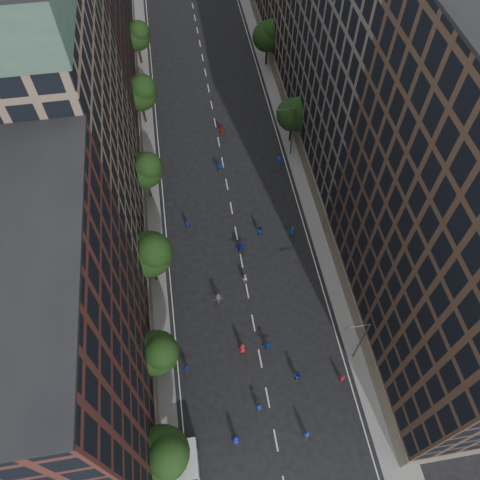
% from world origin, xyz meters
% --- Properties ---
extents(ground, '(240.00, 240.00, 0.00)m').
position_xyz_m(ground, '(0.00, 40.00, 0.00)').
color(ground, black).
rests_on(ground, ground).
extents(sidewalk_left, '(4.00, 105.00, 0.15)m').
position_xyz_m(sidewalk_left, '(-12.00, 47.50, 0.07)').
color(sidewalk_left, slate).
rests_on(sidewalk_left, ground).
extents(sidewalk_right, '(4.00, 105.00, 0.15)m').
position_xyz_m(sidewalk_right, '(12.00, 47.50, 0.07)').
color(sidewalk_right, slate).
rests_on(sidewalk_right, ground).
extents(bldg_left_a, '(14.00, 22.00, 30.00)m').
position_xyz_m(bldg_left_a, '(-19.00, 11.00, 15.00)').
color(bldg_left_a, '#4F251E').
rests_on(bldg_left_a, ground).
extents(bldg_left_b, '(14.00, 26.00, 34.00)m').
position_xyz_m(bldg_left_b, '(-19.00, 35.00, 17.00)').
color(bldg_left_b, '#806A53').
rests_on(bldg_left_b, ground).
extents(bldg_left_c, '(14.00, 20.00, 28.00)m').
position_xyz_m(bldg_left_c, '(-19.00, 58.00, 14.00)').
color(bldg_left_c, '#4F251E').
rests_on(bldg_left_c, ground).
extents(bldg_right_a, '(14.00, 30.00, 36.00)m').
position_xyz_m(bldg_right_a, '(19.00, 15.00, 18.00)').
color(bldg_right_a, '#473326').
rests_on(bldg_right_a, ground).
extents(bldg_right_b, '(14.00, 28.00, 33.00)m').
position_xyz_m(bldg_right_b, '(19.00, 44.00, 16.50)').
color(bldg_right_b, '#625A51').
rests_on(bldg_right_b, ground).
extents(tree_left_0, '(5.20, 5.20, 8.83)m').
position_xyz_m(tree_left_0, '(-11.01, 3.85, 5.96)').
color(tree_left_0, black).
rests_on(tree_left_0, ground).
extents(tree_left_1, '(4.80, 4.80, 8.21)m').
position_xyz_m(tree_left_1, '(-11.02, 13.86, 5.55)').
color(tree_left_1, black).
rests_on(tree_left_1, ground).
extents(tree_left_2, '(5.60, 5.60, 9.45)m').
position_xyz_m(tree_left_2, '(-10.99, 25.83, 6.36)').
color(tree_left_2, black).
rests_on(tree_left_2, ground).
extents(tree_left_3, '(5.00, 5.00, 8.58)m').
position_xyz_m(tree_left_3, '(-11.02, 39.85, 5.82)').
color(tree_left_3, black).
rests_on(tree_left_3, ground).
extents(tree_left_4, '(5.40, 5.40, 9.08)m').
position_xyz_m(tree_left_4, '(-11.00, 55.84, 6.10)').
color(tree_left_4, black).
rests_on(tree_left_4, ground).
extents(tree_left_5, '(4.80, 4.80, 8.33)m').
position_xyz_m(tree_left_5, '(-11.02, 71.86, 5.68)').
color(tree_left_5, black).
rests_on(tree_left_5, ground).
extents(tree_right_a, '(5.00, 5.00, 8.39)m').
position_xyz_m(tree_right_a, '(11.38, 47.85, 5.63)').
color(tree_right_a, black).
rests_on(tree_right_a, ground).
extents(tree_right_b, '(5.20, 5.20, 8.83)m').
position_xyz_m(tree_right_b, '(11.39, 67.85, 5.96)').
color(tree_right_b, black).
rests_on(tree_right_b, ground).
extents(streetlamp_near, '(2.64, 0.22, 9.06)m').
position_xyz_m(streetlamp_near, '(10.37, 12.00, 5.17)').
color(streetlamp_near, '#595B60').
rests_on(streetlamp_near, ground).
extents(streetlamp_far, '(2.64, 0.22, 9.06)m').
position_xyz_m(streetlamp_far, '(10.37, 45.00, 5.17)').
color(streetlamp_far, '#595B60').
rests_on(streetlamp_far, ground).
extents(cargo_van, '(2.38, 4.96, 2.62)m').
position_xyz_m(cargo_van, '(-9.30, 3.28, 1.38)').
color(cargo_van, silver).
rests_on(cargo_van, ground).
extents(skater_0, '(0.94, 0.69, 1.77)m').
position_xyz_m(skater_0, '(-4.15, 5.02, 0.88)').
color(skater_0, '#1524AB').
rests_on(skater_0, ground).
extents(skater_1, '(0.70, 0.48, 1.86)m').
position_xyz_m(skater_1, '(3.17, 4.33, 0.93)').
color(skater_1, '#1734BD').
rests_on(skater_1, ground).
extents(skater_2, '(0.90, 0.71, 1.82)m').
position_xyz_m(skater_2, '(3.58, 10.60, 0.91)').
color(skater_2, navy).
rests_on(skater_2, ground).
extents(skater_3, '(1.11, 0.86, 1.51)m').
position_xyz_m(skater_3, '(-1.21, 7.84, 0.76)').
color(skater_3, '#122B97').
rests_on(skater_3, ground).
extents(skater_4, '(0.96, 0.45, 1.60)m').
position_xyz_m(skater_4, '(-8.50, 13.34, 0.80)').
color(skater_4, '#162BBA').
rests_on(skater_4, ground).
extents(skater_5, '(1.60, 0.92, 1.65)m').
position_xyz_m(skater_5, '(1.04, 14.45, 0.82)').
color(skater_5, '#123F99').
rests_on(skater_5, ground).
extents(skater_6, '(1.03, 0.83, 1.82)m').
position_xyz_m(skater_6, '(-1.88, 14.71, 0.91)').
color(skater_6, '#AE1D1E').
rests_on(skater_6, ground).
extents(skater_7, '(0.67, 0.53, 1.62)m').
position_xyz_m(skater_7, '(8.50, 9.50, 0.81)').
color(skater_7, maroon).
rests_on(skater_7, ground).
extents(skater_8, '(0.88, 0.78, 1.51)m').
position_xyz_m(skater_8, '(-0.10, 23.87, 0.76)').
color(skater_8, silver).
rests_on(skater_8, ground).
extents(skater_9, '(1.28, 0.77, 1.94)m').
position_xyz_m(skater_9, '(-3.79, 21.41, 0.97)').
color(skater_9, '#3F3F44').
rests_on(skater_9, ground).
extents(skater_10, '(0.95, 0.60, 1.51)m').
position_xyz_m(skater_10, '(0.37, 28.46, 0.75)').
color(skater_10, '#1D6336').
rests_on(skater_10, ground).
extents(skater_11, '(1.76, 0.59, 1.89)m').
position_xyz_m(skater_11, '(0.12, 28.45, 0.95)').
color(skater_11, '#1B13A1').
rests_on(skater_11, ground).
extents(skater_12, '(0.79, 0.53, 1.59)m').
position_xyz_m(skater_12, '(7.47, 30.07, 0.79)').
color(skater_12, '#1344A0').
rests_on(skater_12, ground).
extents(skater_13, '(0.68, 0.54, 1.65)m').
position_xyz_m(skater_13, '(-6.47, 33.28, 0.83)').
color(skater_13, '#11178E').
rests_on(skater_13, ground).
extents(skater_14, '(0.91, 0.71, 1.85)m').
position_xyz_m(skater_14, '(3.13, 30.81, 0.92)').
color(skater_14, '#1429A7').
rests_on(skater_14, ground).
extents(skater_15, '(1.03, 0.61, 1.57)m').
position_xyz_m(skater_15, '(8.35, 43.04, 0.79)').
color(skater_15, '#152EB0').
rests_on(skater_15, ground).
extents(skater_16, '(1.16, 0.54, 1.94)m').
position_xyz_m(skater_16, '(-0.64, 43.17, 0.97)').
color(skater_16, '#1547AE').
rests_on(skater_16, ground).
extents(skater_17, '(1.72, 0.96, 1.77)m').
position_xyz_m(skater_17, '(0.77, 51.14, 0.88)').
color(skater_17, '#A42A1B').
rests_on(skater_17, ground).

